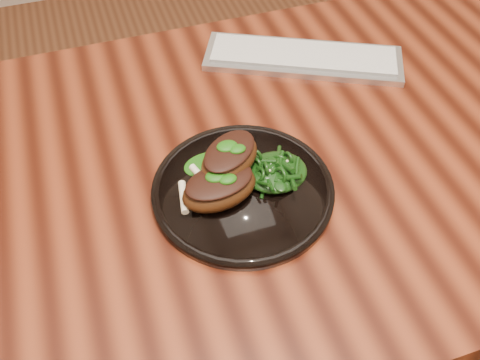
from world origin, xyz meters
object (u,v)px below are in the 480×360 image
Objects in this scene: greens_heap at (276,169)px; keyboard at (303,57)px; plate at (243,190)px; desk at (279,182)px; lamb_chop_front at (219,187)px.

greens_heap is 0.32m from keyboard.
greens_heap is 0.25× the size of keyboard.
plate is at bearing -127.81° from keyboard.
desk is 12.61× the size of lamb_chop_front.
greens_heap is at bearing 5.19° from plate.
keyboard is (0.17, 0.28, -0.02)m from greens_heap.
plate is 0.36m from keyboard.
lamb_chop_front is at bearing -166.38° from plate.
desk is 0.15m from plate.
plate is at bearing 13.62° from lamb_chop_front.
greens_heap is (-0.04, -0.07, 0.11)m from desk.
plate is 0.06m from greens_heap.
desk is 0.26m from keyboard.
greens_heap is at bearing -119.68° from desk.
lamb_chop_front reaches higher than greens_heap.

